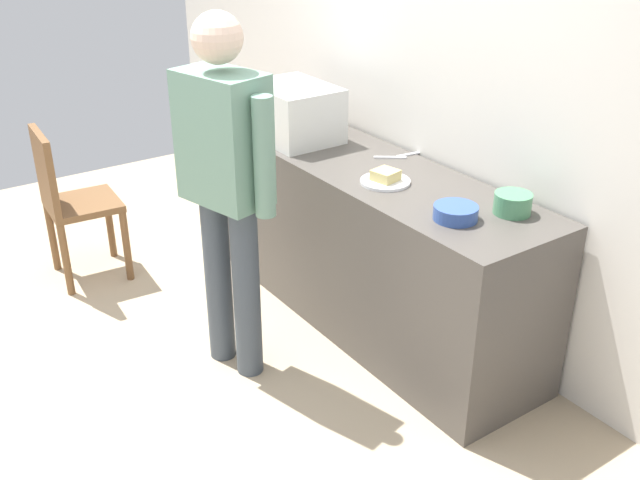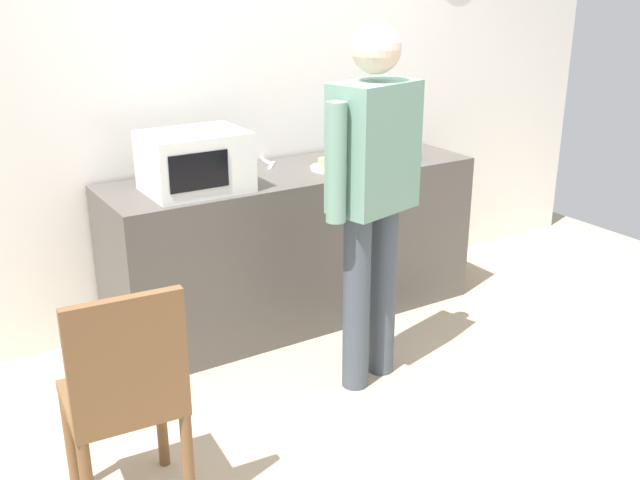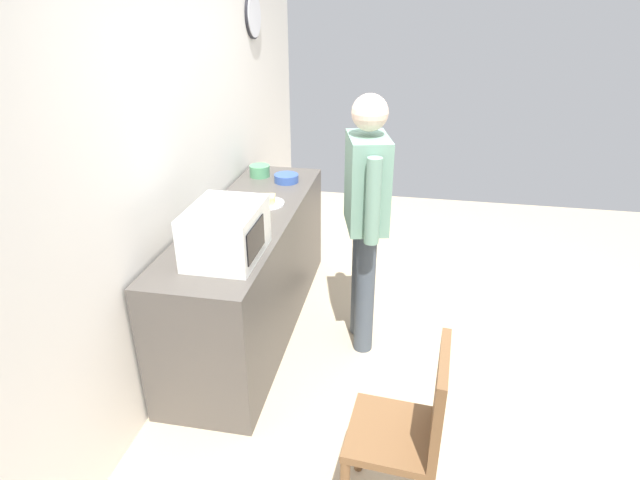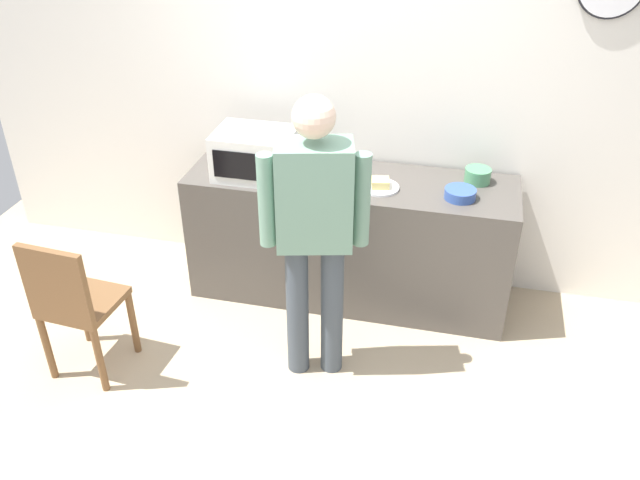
{
  "view_description": "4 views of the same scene",
  "coord_description": "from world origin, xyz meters",
  "px_view_note": "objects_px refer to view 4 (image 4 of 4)",
  "views": [
    {
      "loc": [
        2.83,
        -0.99,
        2.22
      ],
      "look_at": [
        0.15,
        0.86,
        0.6
      ],
      "focal_mm": 41.39,
      "sensor_mm": 36.0,
      "label": 1
    },
    {
      "loc": [
        -1.87,
        -2.2,
        1.92
      ],
      "look_at": [
        0.01,
        0.8,
        0.63
      ],
      "focal_mm": 40.89,
      "sensor_mm": 36.0,
      "label": 2
    },
    {
      "loc": [
        -3.0,
        0.14,
        2.26
      ],
      "look_at": [
        0.12,
        0.72,
        0.73
      ],
      "focal_mm": 29.06,
      "sensor_mm": 36.0,
      "label": 3
    },
    {
      "loc": [
        0.79,
        -2.55,
        2.81
      ],
      "look_at": [
        -0.01,
        0.83,
        0.65
      ],
      "focal_mm": 37.23,
      "sensor_mm": 36.0,
      "label": 4
    }
  ],
  "objects_px": {
    "microwave": "(255,154)",
    "wooden_chair": "(74,302)",
    "person_standing": "(314,224)",
    "sandwich_plate": "(380,185)",
    "cereal_bowl": "(460,194)",
    "spoon_utensil": "(355,160)",
    "salad_bowl": "(478,175)",
    "fork_utensil": "(348,168)"
  },
  "relations": [
    {
      "from": "salad_bowl",
      "to": "fork_utensil",
      "type": "distance_m",
      "value": 0.84
    },
    {
      "from": "sandwich_plate",
      "to": "wooden_chair",
      "type": "xyz_separation_m",
      "value": [
        -1.57,
        -1.08,
        -0.39
      ]
    },
    {
      "from": "cereal_bowl",
      "to": "person_standing",
      "type": "height_order",
      "value": "person_standing"
    },
    {
      "from": "microwave",
      "to": "wooden_chair",
      "type": "distance_m",
      "value": 1.42
    },
    {
      "from": "fork_utensil",
      "to": "spoon_utensil",
      "type": "xyz_separation_m",
      "value": [
        0.02,
        0.12,
        0.0
      ]
    },
    {
      "from": "wooden_chair",
      "to": "fork_utensil",
      "type": "bearing_deg",
      "value": 45.22
    },
    {
      "from": "person_standing",
      "to": "wooden_chair",
      "type": "xyz_separation_m",
      "value": [
        -1.32,
        -0.36,
        -0.49
      ]
    },
    {
      "from": "cereal_bowl",
      "to": "person_standing",
      "type": "bearing_deg",
      "value": -136.23
    },
    {
      "from": "sandwich_plate",
      "to": "wooden_chair",
      "type": "distance_m",
      "value": 1.94
    },
    {
      "from": "sandwich_plate",
      "to": "spoon_utensil",
      "type": "height_order",
      "value": "sandwich_plate"
    },
    {
      "from": "microwave",
      "to": "fork_utensil",
      "type": "height_order",
      "value": "microwave"
    },
    {
      "from": "sandwich_plate",
      "to": "microwave",
      "type": "bearing_deg",
      "value": 179.81
    },
    {
      "from": "sandwich_plate",
      "to": "salad_bowl",
      "type": "xyz_separation_m",
      "value": [
        0.59,
        0.23,
        0.03
      ]
    },
    {
      "from": "salad_bowl",
      "to": "person_standing",
      "type": "relative_size",
      "value": 0.1
    },
    {
      "from": "fork_utensil",
      "to": "sandwich_plate",
      "type": "bearing_deg",
      "value": -43.34
    },
    {
      "from": "fork_utensil",
      "to": "person_standing",
      "type": "bearing_deg",
      "value": -89.48
    },
    {
      "from": "sandwich_plate",
      "to": "spoon_utensil",
      "type": "bearing_deg",
      "value": 122.41
    },
    {
      "from": "microwave",
      "to": "person_standing",
      "type": "xyz_separation_m",
      "value": [
        0.57,
        -0.73,
        -0.03
      ]
    },
    {
      "from": "person_standing",
      "to": "wooden_chair",
      "type": "distance_m",
      "value": 1.45
    },
    {
      "from": "microwave",
      "to": "cereal_bowl",
      "type": "height_order",
      "value": "microwave"
    },
    {
      "from": "cereal_bowl",
      "to": "fork_utensil",
      "type": "bearing_deg",
      "value": 161.03
    },
    {
      "from": "microwave",
      "to": "sandwich_plate",
      "type": "xyz_separation_m",
      "value": [
        0.81,
        -0.0,
        -0.13
      ]
    },
    {
      "from": "microwave",
      "to": "sandwich_plate",
      "type": "relative_size",
      "value": 2.08
    },
    {
      "from": "microwave",
      "to": "salad_bowl",
      "type": "bearing_deg",
      "value": 9.23
    },
    {
      "from": "salad_bowl",
      "to": "cereal_bowl",
      "type": "height_order",
      "value": "salad_bowl"
    },
    {
      "from": "cereal_bowl",
      "to": "spoon_utensil",
      "type": "xyz_separation_m",
      "value": [
        -0.72,
        0.38,
        -0.03
      ]
    },
    {
      "from": "salad_bowl",
      "to": "cereal_bowl",
      "type": "bearing_deg",
      "value": -110.88
    },
    {
      "from": "sandwich_plate",
      "to": "salad_bowl",
      "type": "relative_size",
      "value": 1.46
    },
    {
      "from": "salad_bowl",
      "to": "spoon_utensil",
      "type": "relative_size",
      "value": 0.97
    },
    {
      "from": "person_standing",
      "to": "wooden_chair",
      "type": "relative_size",
      "value": 1.84
    },
    {
      "from": "microwave",
      "to": "wooden_chair",
      "type": "relative_size",
      "value": 0.53
    },
    {
      "from": "cereal_bowl",
      "to": "wooden_chair",
      "type": "bearing_deg",
      "value": -152.66
    },
    {
      "from": "microwave",
      "to": "cereal_bowl",
      "type": "distance_m",
      "value": 1.31
    },
    {
      "from": "fork_utensil",
      "to": "person_standing",
      "type": "xyz_separation_m",
      "value": [
        0.01,
        -0.97,
        0.12
      ]
    },
    {
      "from": "fork_utensil",
      "to": "microwave",
      "type": "bearing_deg",
      "value": -156.98
    },
    {
      "from": "cereal_bowl",
      "to": "person_standing",
      "type": "xyz_separation_m",
      "value": [
        -0.74,
        -0.71,
        0.09
      ]
    },
    {
      "from": "microwave",
      "to": "person_standing",
      "type": "distance_m",
      "value": 0.92
    },
    {
      "from": "sandwich_plate",
      "to": "person_standing",
      "type": "bearing_deg",
      "value": -108.74
    },
    {
      "from": "salad_bowl",
      "to": "person_standing",
      "type": "bearing_deg",
      "value": -131.1
    },
    {
      "from": "fork_utensil",
      "to": "person_standing",
      "type": "relative_size",
      "value": 0.1
    },
    {
      "from": "spoon_utensil",
      "to": "microwave",
      "type": "bearing_deg",
      "value": -148.25
    },
    {
      "from": "sandwich_plate",
      "to": "cereal_bowl",
      "type": "distance_m",
      "value": 0.49
    }
  ]
}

